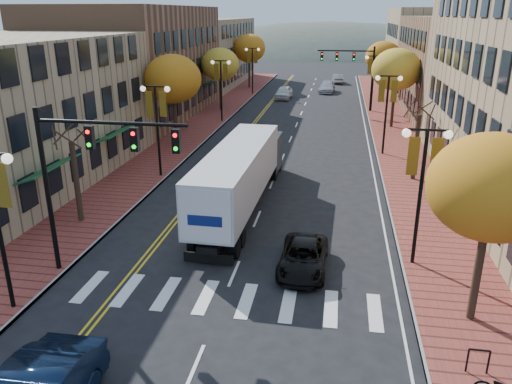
% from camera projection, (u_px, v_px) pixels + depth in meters
% --- Properties ---
extents(ground, '(200.00, 200.00, 0.00)m').
position_uv_depth(ground, '(211.00, 329.00, 17.33)').
color(ground, black).
rests_on(ground, ground).
extents(sidewalk_left, '(4.00, 85.00, 0.15)m').
position_uv_depth(sidewalk_left, '(204.00, 124.00, 48.85)').
color(sidewalk_left, brown).
rests_on(sidewalk_left, ground).
extents(sidewalk_right, '(4.00, 85.00, 0.15)m').
position_uv_depth(sidewalk_right, '(392.00, 131.00, 46.08)').
color(sidewalk_right, brown).
rests_on(sidewalk_right, ground).
extents(building_left_mid, '(12.00, 24.00, 11.00)m').
position_uv_depth(building_left_mid, '(136.00, 63.00, 51.49)').
color(building_left_mid, brown).
rests_on(building_left_mid, ground).
extents(building_left_far, '(12.00, 26.00, 9.50)m').
position_uv_depth(building_left_far, '(200.00, 52.00, 74.94)').
color(building_left_far, '#9E8966').
rests_on(building_left_far, ground).
extents(building_right_mid, '(15.00, 24.00, 10.00)m').
position_uv_depth(building_right_mid, '(482.00, 67.00, 51.76)').
color(building_right_mid, brown).
rests_on(building_right_mid, ground).
extents(building_right_far, '(15.00, 20.00, 11.00)m').
position_uv_depth(building_right_far, '(444.00, 48.00, 72.01)').
color(building_right_far, '#9E8966').
rests_on(building_right_far, ground).
extents(tree_left_a, '(0.28, 0.28, 4.20)m').
position_uv_depth(tree_left_a, '(77.00, 182.00, 25.37)').
color(tree_left_a, '#382619').
rests_on(tree_left_a, sidewalk_left).
extents(tree_left_b, '(4.48, 4.48, 7.21)m').
position_uv_depth(tree_left_b, '(173.00, 79.00, 39.14)').
color(tree_left_b, '#382619').
rests_on(tree_left_b, sidewalk_left).
extents(tree_left_c, '(4.16, 4.16, 6.69)m').
position_uv_depth(tree_left_c, '(220.00, 64.00, 54.12)').
color(tree_left_c, '#382619').
rests_on(tree_left_c, sidewalk_left).
extents(tree_left_d, '(4.61, 4.61, 7.42)m').
position_uv_depth(tree_left_d, '(249.00, 48.00, 70.64)').
color(tree_left_d, '#382619').
rests_on(tree_left_d, sidewalk_left).
extents(tree_right_a, '(4.16, 4.16, 6.69)m').
position_uv_depth(tree_right_a, '(492.00, 188.00, 16.08)').
color(tree_right_a, '#382619').
rests_on(tree_right_a, sidewalk_right).
extents(tree_right_b, '(0.28, 0.28, 4.20)m').
position_uv_depth(tree_right_b, '(416.00, 147.00, 31.88)').
color(tree_right_b, '#382619').
rests_on(tree_right_b, sidewalk_right).
extents(tree_right_c, '(4.48, 4.48, 7.21)m').
position_uv_depth(tree_right_c, '(396.00, 70.00, 45.65)').
color(tree_right_c, '#382619').
rests_on(tree_right_c, sidewalk_right).
extents(tree_right_d, '(4.35, 4.35, 7.00)m').
position_uv_depth(tree_right_d, '(383.00, 57.00, 60.55)').
color(tree_right_d, '#382619').
rests_on(tree_right_d, sidewalk_right).
extents(lamp_left_b, '(1.96, 0.36, 6.05)m').
position_uv_depth(lamp_left_b, '(157.00, 113.00, 31.87)').
color(lamp_left_b, black).
rests_on(lamp_left_b, ground).
extents(lamp_left_c, '(1.96, 0.36, 6.05)m').
position_uv_depth(lamp_left_c, '(221.00, 79.00, 48.58)').
color(lamp_left_c, black).
rests_on(lamp_left_c, ground).
extents(lamp_left_d, '(1.96, 0.36, 6.05)m').
position_uv_depth(lamp_left_d, '(252.00, 62.00, 65.28)').
color(lamp_left_d, black).
rests_on(lamp_left_d, ground).
extents(lamp_right_a, '(1.96, 0.36, 6.05)m').
position_uv_depth(lamp_right_a, '(423.00, 171.00, 20.29)').
color(lamp_right_a, black).
rests_on(lamp_right_a, ground).
extents(lamp_right_b, '(1.96, 0.36, 6.05)m').
position_uv_depth(lamp_right_b, '(387.00, 99.00, 36.99)').
color(lamp_right_b, black).
rests_on(lamp_right_b, ground).
extents(lamp_right_c, '(1.96, 0.36, 6.05)m').
position_uv_depth(lamp_right_c, '(374.00, 72.00, 53.69)').
color(lamp_right_c, black).
rests_on(lamp_right_c, ground).
extents(traffic_mast_near, '(6.10, 0.35, 7.00)m').
position_uv_depth(traffic_mast_near, '(88.00, 162.00, 19.28)').
color(traffic_mast_near, black).
rests_on(traffic_mast_near, ground).
extents(traffic_mast_far, '(6.10, 0.34, 7.00)m').
position_uv_depth(traffic_mast_far, '(355.00, 66.00, 53.79)').
color(traffic_mast_far, black).
rests_on(traffic_mast_far, ground).
extents(semi_truck, '(2.74, 14.97, 3.73)m').
position_uv_depth(semi_truck, '(242.00, 171.00, 27.44)').
color(semi_truck, black).
rests_on(semi_truck, ground).
extents(black_suv, '(2.03, 4.28, 1.18)m').
position_uv_depth(black_suv, '(303.00, 257.00, 21.15)').
color(black_suv, black).
rests_on(black_suv, ground).
extents(car_far_white, '(2.09, 4.73, 1.58)m').
position_uv_depth(car_far_white, '(284.00, 92.00, 63.35)').
color(car_far_white, silver).
rests_on(car_far_white, ground).
extents(car_far_silver, '(2.30, 5.05, 1.43)m').
position_uv_depth(car_far_silver, '(327.00, 87.00, 68.38)').
color(car_far_silver, '#B9B8C1').
rests_on(car_far_silver, ground).
extents(car_far_oncoming, '(1.87, 4.25, 1.36)m').
position_uv_depth(car_far_oncoming, '(338.00, 79.00, 77.38)').
color(car_far_oncoming, '#A1A0A7').
rests_on(car_far_oncoming, ground).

